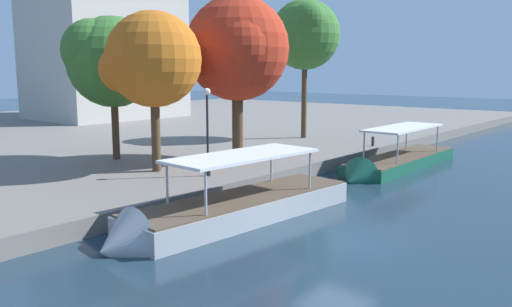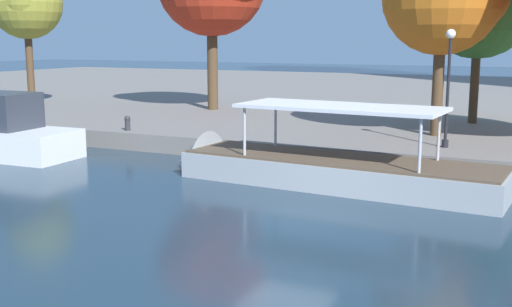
{
  "view_description": "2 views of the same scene",
  "coord_description": "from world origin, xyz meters",
  "px_view_note": "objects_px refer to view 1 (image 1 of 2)",
  "views": [
    {
      "loc": [
        -16.48,
        -9.81,
        6.3
      ],
      "look_at": [
        3.56,
        6.94,
        2.17
      ],
      "focal_mm": 36.92,
      "sensor_mm": 36.0,
      "label": 1
    },
    {
      "loc": [
        6.52,
        -15.98,
        5.02
      ],
      "look_at": [
        -2.95,
        4.24,
        0.99
      ],
      "focal_mm": 44.45,
      "sensor_mm": 36.0,
      "label": 2
    }
  ],
  "objects_px": {
    "tree_0": "(238,48)",
    "tree_5": "(108,60)",
    "tree_3": "(151,61)",
    "tree_4": "(303,34)",
    "tour_boat_1": "(226,215)",
    "tour_boat_2": "(394,165)",
    "mooring_bollard_0": "(373,141)",
    "lamp_post": "(207,125)"
  },
  "relations": [
    {
      "from": "tour_boat_2",
      "to": "mooring_bollard_0",
      "type": "xyz_separation_m",
      "value": [
        3.57,
        3.43,
        0.93
      ]
    },
    {
      "from": "tree_0",
      "to": "tree_3",
      "type": "distance_m",
      "value": 5.97
    },
    {
      "from": "lamp_post",
      "to": "tree_4",
      "type": "distance_m",
      "value": 17.91
    },
    {
      "from": "tree_4",
      "to": "tree_5",
      "type": "distance_m",
      "value": 16.71
    },
    {
      "from": "tour_boat_2",
      "to": "tree_5",
      "type": "bearing_deg",
      "value": -48.1
    },
    {
      "from": "mooring_bollard_0",
      "to": "tree_5",
      "type": "relative_size",
      "value": 0.08
    },
    {
      "from": "tree_0",
      "to": "tree_3",
      "type": "bearing_deg",
      "value": 169.09
    },
    {
      "from": "mooring_bollard_0",
      "to": "tree_0",
      "type": "xyz_separation_m",
      "value": [
        -10.65,
        3.71,
        6.44
      ]
    },
    {
      "from": "tree_5",
      "to": "tree_0",
      "type": "bearing_deg",
      "value": -50.42
    },
    {
      "from": "tree_4",
      "to": "tour_boat_1",
      "type": "bearing_deg",
      "value": -153.15
    },
    {
      "from": "tour_boat_2",
      "to": "tree_0",
      "type": "distance_m",
      "value": 12.47
    },
    {
      "from": "tree_0",
      "to": "tree_5",
      "type": "bearing_deg",
      "value": 129.58
    },
    {
      "from": "tour_boat_1",
      "to": "tree_3",
      "type": "distance_m",
      "value": 10.89
    },
    {
      "from": "tour_boat_2",
      "to": "mooring_bollard_0",
      "type": "distance_m",
      "value": 5.04
    },
    {
      "from": "tour_boat_1",
      "to": "tree_4",
      "type": "distance_m",
      "value": 24.03
    },
    {
      "from": "tree_4",
      "to": "tree_5",
      "type": "bearing_deg",
      "value": 168.98
    },
    {
      "from": "lamp_post",
      "to": "mooring_bollard_0",
      "type": "bearing_deg",
      "value": -5.27
    },
    {
      "from": "mooring_bollard_0",
      "to": "lamp_post",
      "type": "bearing_deg",
      "value": 174.73
    },
    {
      "from": "tour_boat_1",
      "to": "lamp_post",
      "type": "bearing_deg",
      "value": -123.86
    },
    {
      "from": "tour_boat_2",
      "to": "tree_4",
      "type": "xyz_separation_m",
      "value": [
        4.09,
        10.12,
        8.89
      ]
    },
    {
      "from": "tour_boat_1",
      "to": "tree_3",
      "type": "bearing_deg",
      "value": -105.69
    },
    {
      "from": "tour_boat_2",
      "to": "tree_3",
      "type": "height_order",
      "value": "tree_3"
    },
    {
      "from": "tree_0",
      "to": "tour_boat_2",
      "type": "bearing_deg",
      "value": -45.22
    },
    {
      "from": "tree_0",
      "to": "tree_4",
      "type": "distance_m",
      "value": 11.66
    },
    {
      "from": "tree_3",
      "to": "tree_5",
      "type": "distance_m",
      "value": 5.08
    },
    {
      "from": "tree_4",
      "to": "tree_3",
      "type": "bearing_deg",
      "value": -173.73
    },
    {
      "from": "tree_3",
      "to": "tree_4",
      "type": "relative_size",
      "value": 0.78
    },
    {
      "from": "tree_3",
      "to": "tour_boat_1",
      "type": "bearing_deg",
      "value": -109.83
    },
    {
      "from": "tree_0",
      "to": "tree_5",
      "type": "height_order",
      "value": "tree_0"
    },
    {
      "from": "lamp_post",
      "to": "tree_4",
      "type": "bearing_deg",
      "value": 17.99
    },
    {
      "from": "tour_boat_2",
      "to": "mooring_bollard_0",
      "type": "height_order",
      "value": "tour_boat_2"
    },
    {
      "from": "tour_boat_2",
      "to": "tree_0",
      "type": "xyz_separation_m",
      "value": [
        -7.08,
        7.14,
        7.37
      ]
    },
    {
      "from": "lamp_post",
      "to": "tree_3",
      "type": "xyz_separation_m",
      "value": [
        -0.82,
        3.38,
        3.34
      ]
    },
    {
      "from": "tour_boat_1",
      "to": "mooring_bollard_0",
      "type": "relative_size",
      "value": 17.48
    },
    {
      "from": "tour_boat_2",
      "to": "tree_5",
      "type": "xyz_separation_m",
      "value": [
        -12.17,
        13.29,
        6.69
      ]
    },
    {
      "from": "tree_0",
      "to": "tree_3",
      "type": "relative_size",
      "value": 1.16
    },
    {
      "from": "lamp_post",
      "to": "tree_3",
      "type": "distance_m",
      "value": 4.82
    },
    {
      "from": "tour_boat_1",
      "to": "tree_5",
      "type": "relative_size",
      "value": 1.43
    },
    {
      "from": "mooring_bollard_0",
      "to": "lamp_post",
      "type": "xyz_separation_m",
      "value": [
        -15.64,
        1.44,
        2.3
      ]
    },
    {
      "from": "tree_3",
      "to": "tree_5",
      "type": "xyz_separation_m",
      "value": [
        0.72,
        5.03,
        0.12
      ]
    },
    {
      "from": "lamp_post",
      "to": "tree_3",
      "type": "relative_size",
      "value": 0.53
    },
    {
      "from": "tree_4",
      "to": "mooring_bollard_0",
      "type": "bearing_deg",
      "value": -94.42
    }
  ]
}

